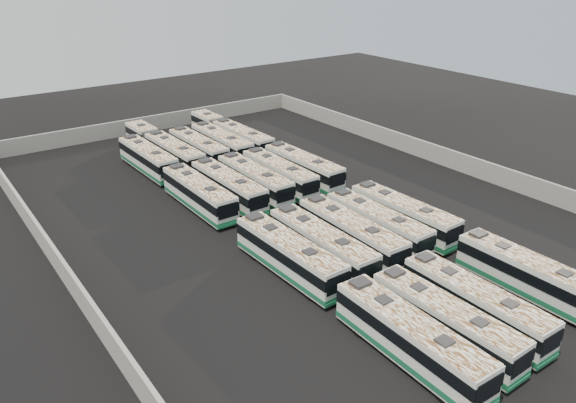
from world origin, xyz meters
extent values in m
plane|color=black|center=(0.00, 0.00, 0.00)|extent=(140.00, 140.00, 0.00)
cube|color=gray|center=(0.00, 36.30, 1.10)|extent=(45.20, 0.30, 2.20)
cube|color=gray|center=(22.30, 0.00, 1.10)|extent=(0.30, 73.20, 2.20)
cube|color=gray|center=(-22.30, 0.00, 1.10)|extent=(0.30, 73.20, 2.20)
cube|color=silver|center=(-7.32, -19.81, 1.66)|extent=(2.69, 11.59, 2.64)
cube|color=#175D3B|center=(-7.32, -19.81, 0.69)|extent=(2.74, 11.64, 0.40)
cube|color=black|center=(-7.32, -19.81, 2.10)|extent=(2.75, 11.65, 0.88)
cube|color=black|center=(-7.46, -25.60, 1.97)|extent=(2.12, 0.11, 1.39)
cube|color=silver|center=(-7.32, -19.81, 3.01)|extent=(2.63, 11.36, 0.07)
cube|color=black|center=(-7.38, -22.35, 3.11)|extent=(0.94, 0.94, 0.13)
cube|color=black|center=(-7.26, -17.28, 3.11)|extent=(0.94, 0.94, 0.13)
cube|color=black|center=(-7.20, -14.97, 3.15)|extent=(1.28, 1.09, 0.25)
cylinder|color=black|center=(-8.44, -23.48, 0.48)|extent=(0.29, 0.97, 0.96)
cylinder|color=black|center=(-6.38, -23.53, 0.48)|extent=(0.29, 0.97, 0.96)
cylinder|color=black|center=(-8.26, -16.10, 0.48)|extent=(0.29, 0.97, 0.96)
cylinder|color=black|center=(-6.20, -16.15, 0.48)|extent=(0.29, 0.97, 0.96)
cube|color=silver|center=(-4.10, -19.85, 1.59)|extent=(2.45, 11.08, 2.53)
cube|color=#175D3B|center=(-4.10, -19.85, 0.66)|extent=(2.50, 11.13, 0.39)
cube|color=black|center=(-4.10, -19.85, 2.01)|extent=(2.51, 11.14, 0.85)
cube|color=black|center=(-4.03, -25.39, 1.89)|extent=(2.03, 0.09, 1.33)
cube|color=#175D3B|center=(-4.03, -25.39, 0.48)|extent=(2.30, 0.13, 0.26)
cube|color=silver|center=(-4.10, -19.85, 2.88)|extent=(2.40, 10.86, 0.06)
cube|color=black|center=(-4.07, -22.28, 2.97)|extent=(0.89, 0.89, 0.13)
cube|color=black|center=(-4.14, -17.42, 2.97)|extent=(0.89, 0.89, 0.13)
cube|color=black|center=(-4.17, -15.21, 3.02)|extent=(1.21, 1.03, 0.24)
cylinder|color=black|center=(-5.04, -23.40, 0.46)|extent=(0.27, 0.92, 0.92)
cylinder|color=black|center=(-3.07, -23.37, 0.46)|extent=(0.27, 0.92, 0.92)
cylinder|color=black|center=(-5.14, -16.33, 0.46)|extent=(0.27, 0.92, 0.92)
cylinder|color=black|center=(-3.17, -16.30, 0.46)|extent=(0.27, 0.92, 0.92)
cube|color=silver|center=(-0.89, -19.74, 1.60)|extent=(2.46, 11.19, 2.56)
cube|color=#175D3B|center=(-0.89, -19.74, 0.67)|extent=(2.51, 11.24, 0.39)
cube|color=black|center=(-0.89, -19.74, 2.03)|extent=(2.52, 11.25, 0.86)
cube|color=black|center=(-0.95, -25.33, 1.91)|extent=(2.05, 0.08, 1.35)
cube|color=#175D3B|center=(-0.95, -25.33, 0.48)|extent=(2.33, 0.13, 0.26)
cube|color=silver|center=(-0.89, -19.74, 2.91)|extent=(2.41, 10.96, 0.07)
cube|color=black|center=(-0.92, -22.19, 3.00)|extent=(0.89, 0.89, 0.13)
cube|color=black|center=(-0.86, -17.28, 3.00)|extent=(0.89, 0.89, 0.13)
cube|color=black|center=(-0.83, -15.05, 3.05)|extent=(1.22, 1.04, 0.24)
cylinder|color=black|center=(-1.92, -23.29, 0.46)|extent=(0.27, 0.93, 0.93)
cylinder|color=black|center=(0.07, -23.32, 0.46)|extent=(0.27, 0.93, 0.93)
cylinder|color=black|center=(-1.84, -16.15, 0.46)|extent=(0.27, 0.93, 0.93)
cylinder|color=black|center=(0.15, -16.18, 0.46)|extent=(0.27, 0.93, 0.93)
cube|color=silver|center=(5.42, -19.74, 1.62)|extent=(2.38, 11.29, 2.59)
cube|color=#175D3B|center=(5.42, -19.74, 0.68)|extent=(2.43, 11.34, 0.40)
cube|color=black|center=(5.42, -19.74, 2.05)|extent=(2.44, 11.35, 0.87)
cube|color=silver|center=(5.42, -19.74, 2.94)|extent=(2.34, 11.07, 0.07)
cube|color=black|center=(5.43, -22.22, 3.04)|extent=(0.90, 0.90, 0.13)
cube|color=black|center=(5.42, -17.25, 3.04)|extent=(0.90, 0.90, 0.13)
cube|color=black|center=(5.41, -15.00, 3.08)|extent=(1.23, 1.04, 0.24)
cylinder|color=black|center=(4.43, -23.35, 0.47)|extent=(0.27, 0.94, 0.94)
cylinder|color=black|center=(4.41, -16.13, 0.47)|extent=(0.27, 0.94, 0.94)
cylinder|color=black|center=(6.42, -16.12, 0.47)|extent=(0.27, 0.94, 0.94)
cube|color=silver|center=(-7.33, -6.99, 1.66)|extent=(2.65, 11.62, 2.65)
cube|color=#175D3B|center=(-7.33, -6.99, 0.69)|extent=(2.70, 11.67, 0.40)
cube|color=black|center=(-7.33, -6.99, 2.10)|extent=(2.71, 11.68, 0.89)
cube|color=black|center=(-7.21, -12.79, 1.98)|extent=(2.12, 0.10, 1.40)
cube|color=#175D3B|center=(-7.21, -12.79, 0.50)|extent=(2.41, 0.15, 0.27)
cube|color=silver|center=(-7.33, -6.99, 3.02)|extent=(2.60, 11.39, 0.07)
cube|color=black|center=(-7.28, -9.53, 3.11)|extent=(0.93, 0.93, 0.13)
cube|color=black|center=(-7.39, -4.44, 3.11)|extent=(0.93, 0.93, 0.13)
cube|color=black|center=(-7.43, -2.13, 3.16)|extent=(1.28, 1.09, 0.25)
cylinder|color=black|center=(-8.29, -10.71, 0.48)|extent=(0.29, 0.97, 0.96)
cylinder|color=black|center=(-6.23, -10.67, 0.48)|extent=(0.29, 0.97, 0.96)
cylinder|color=black|center=(-8.44, -3.31, 0.48)|extent=(0.29, 0.97, 0.96)
cylinder|color=black|center=(-6.38, -3.26, 0.48)|extent=(0.29, 0.97, 0.96)
cube|color=silver|center=(-4.22, -7.19, 1.65)|extent=(2.48, 11.50, 2.63)
cube|color=#175D3B|center=(-4.22, -7.19, 0.69)|extent=(2.53, 11.55, 0.40)
cube|color=black|center=(-4.22, -7.19, 2.09)|extent=(2.54, 11.56, 0.88)
cube|color=black|center=(-4.26, -12.95, 1.96)|extent=(2.10, 0.08, 1.39)
cube|color=#175D3B|center=(-4.26, -12.95, 0.50)|extent=(2.39, 0.12, 0.27)
cube|color=silver|center=(-4.22, -7.19, 2.99)|extent=(2.43, 11.27, 0.07)
cube|color=black|center=(-4.24, -9.71, 3.09)|extent=(0.92, 0.92, 0.13)
cube|color=black|center=(-4.20, -4.66, 3.09)|extent=(0.92, 0.92, 0.13)
cube|color=black|center=(-4.18, -2.37, 3.14)|extent=(1.25, 1.06, 0.25)
cylinder|color=black|center=(-5.27, -10.85, 0.48)|extent=(0.27, 0.96, 0.96)
cylinder|color=black|center=(-3.22, -10.87, 0.48)|extent=(0.27, 0.96, 0.96)
cylinder|color=black|center=(-5.22, -3.51, 0.48)|extent=(0.27, 0.96, 0.96)
cylinder|color=black|center=(-3.17, -3.52, 0.48)|extent=(0.27, 0.96, 0.96)
cube|color=silver|center=(-0.96, -7.10, 1.67)|extent=(2.64, 11.63, 2.65)
cube|color=#175D3B|center=(-0.96, -7.10, 0.70)|extent=(2.69, 11.68, 0.41)
cube|color=black|center=(-0.96, -7.10, 2.10)|extent=(2.70, 11.69, 0.89)
cube|color=black|center=(-1.08, -12.91, 1.98)|extent=(2.12, 0.10, 1.40)
cube|color=#175D3B|center=(-1.08, -12.91, 0.50)|extent=(2.41, 0.15, 0.27)
cube|color=silver|center=(-0.96, -7.10, 3.02)|extent=(2.59, 11.40, 0.07)
cube|color=black|center=(-1.01, -9.64, 3.12)|extent=(0.94, 0.94, 0.14)
cube|color=black|center=(-0.91, -4.55, 3.12)|extent=(0.94, 0.94, 0.14)
cube|color=black|center=(-0.86, -2.23, 3.17)|extent=(1.28, 1.09, 0.25)
cylinder|color=black|center=(-2.07, -10.78, 0.48)|extent=(0.29, 0.97, 0.97)
cylinder|color=black|center=(0.00, -10.82, 0.48)|extent=(0.29, 0.97, 0.97)
cylinder|color=black|center=(-1.92, -3.37, 0.48)|extent=(0.29, 0.97, 0.97)
cylinder|color=black|center=(0.14, -3.41, 0.48)|extent=(0.29, 0.97, 0.97)
cube|color=silver|center=(2.29, -6.92, 1.60)|extent=(2.34, 11.15, 2.55)
cube|color=#175D3B|center=(2.29, -6.92, 0.67)|extent=(2.39, 11.20, 0.39)
cube|color=black|center=(2.29, -6.92, 2.02)|extent=(2.40, 11.21, 0.85)
cube|color=black|center=(2.30, -12.52, 1.90)|extent=(2.04, 0.06, 1.35)
cube|color=#175D3B|center=(2.30, -12.52, 0.48)|extent=(2.32, 0.10, 0.26)
cube|color=silver|center=(2.29, -6.92, 2.91)|extent=(2.29, 10.92, 0.07)
cube|color=black|center=(2.29, -9.38, 3.00)|extent=(0.88, 0.88, 0.13)
cube|color=black|center=(2.28, -4.47, 3.00)|extent=(0.88, 0.88, 0.13)
cube|color=black|center=(2.28, -2.24, 3.05)|extent=(1.21, 1.02, 0.24)
cylinder|color=black|center=(1.30, -10.49, 0.46)|extent=(0.26, 0.93, 0.93)
cylinder|color=black|center=(3.29, -10.49, 0.46)|extent=(0.26, 0.93, 0.93)
cylinder|color=black|center=(1.29, -3.36, 0.46)|extent=(0.26, 0.93, 0.93)
cylinder|color=black|center=(3.28, -3.36, 0.46)|extent=(0.26, 0.93, 0.93)
cube|color=silver|center=(5.49, -6.98, 1.62)|extent=(2.64, 11.35, 2.59)
cube|color=#175D3B|center=(5.49, -6.98, 0.68)|extent=(2.69, 11.40, 0.40)
cube|color=black|center=(5.49, -6.98, 2.05)|extent=(2.70, 11.41, 0.87)
cube|color=black|center=(5.63, -12.64, 1.93)|extent=(2.07, 0.11, 1.36)
cube|color=#175D3B|center=(5.63, -12.64, 0.49)|extent=(2.35, 0.16, 0.26)
cube|color=silver|center=(5.49, -6.98, 2.95)|extent=(2.59, 11.12, 0.07)
cube|color=black|center=(5.55, -9.46, 3.04)|extent=(0.92, 0.92, 0.13)
cube|color=black|center=(5.43, -4.50, 3.04)|extent=(0.92, 0.92, 0.13)
cube|color=black|center=(5.37, -2.24, 3.09)|extent=(1.25, 1.07, 0.24)
cylinder|color=black|center=(4.57, -10.62, 0.47)|extent=(0.29, 0.95, 0.94)
cylinder|color=black|center=(6.59, -10.56, 0.47)|extent=(0.29, 0.95, 0.94)
cylinder|color=black|center=(4.39, -3.39, 0.47)|extent=(0.29, 0.95, 0.94)
cylinder|color=black|center=(6.40, -3.34, 0.47)|extent=(0.29, 0.95, 0.94)
cube|color=silver|center=(-7.40, 8.20, 1.63)|extent=(2.40, 11.38, 2.61)
cube|color=#175D3B|center=(-7.40, 8.20, 0.68)|extent=(2.45, 11.43, 0.40)
cube|color=black|center=(-7.40, 8.20, 2.07)|extent=(2.46, 11.44, 0.87)
cube|color=black|center=(-7.38, 2.50, 1.94)|extent=(2.09, 0.07, 1.37)
cube|color=#175D3B|center=(-7.38, 2.50, 0.49)|extent=(2.37, 0.11, 0.27)
cube|color=silver|center=(-7.40, 8.20, 2.97)|extent=(2.35, 11.15, 0.07)
cube|color=black|center=(-7.39, 5.70, 3.06)|extent=(0.90, 0.90, 0.13)
cube|color=black|center=(-7.41, 10.70, 3.06)|extent=(0.90, 0.90, 0.13)
cube|color=black|center=(-7.41, 12.98, 3.11)|extent=(1.23, 1.05, 0.25)
cylinder|color=black|center=(-8.40, 4.56, 0.47)|extent=(0.27, 0.95, 0.95)
cylinder|color=black|center=(-6.38, 4.56, 0.47)|extent=(0.27, 0.95, 0.95)
cylinder|color=black|center=(-8.42, 11.84, 0.47)|extent=(0.27, 0.95, 0.95)
cylinder|color=black|center=(-6.39, 11.84, 0.47)|extent=(0.27, 0.95, 0.95)
cube|color=silver|center=(-4.11, 8.12, 1.62)|extent=(2.47, 11.33, 2.59)
cube|color=#175D3B|center=(-4.11, 8.12, 0.68)|extent=(2.52, 11.38, 0.40)
cube|color=black|center=(-4.11, 8.12, 2.05)|extent=(2.53, 11.39, 0.87)
cube|color=black|center=(-4.05, 2.45, 1.93)|extent=(2.07, 0.08, 1.37)
cube|color=#175D3B|center=(-4.05, 2.45, 0.49)|extent=(2.36, 0.12, 0.26)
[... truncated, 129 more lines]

